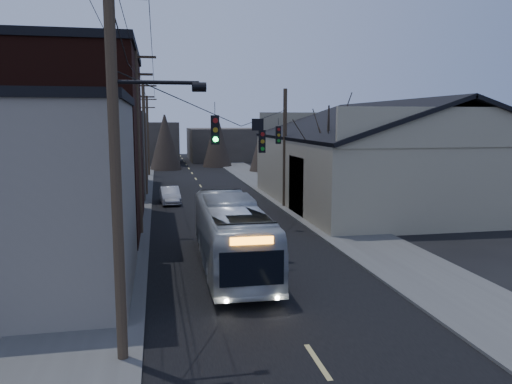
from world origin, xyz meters
The scene contains 13 objects.
road_surface centered at (0.00, 30.00, 0.01)m, with size 9.00×110.00×0.02m, color black.
sidewalk_left centered at (-6.50, 30.00, 0.06)m, with size 4.00×110.00×0.12m, color #474744.
sidewalk_right centered at (6.50, 30.00, 0.06)m, with size 4.00×110.00×0.12m, color #474744.
building_clapboard centered at (-9.00, 9.00, 3.50)m, with size 8.00×8.00×7.00m, color slate.
building_brick centered at (-10.00, 20.00, 5.00)m, with size 10.00×12.00×10.00m, color black.
building_left_far centered at (-9.50, 36.00, 3.50)m, with size 9.00×14.00×7.00m, color #38322D.
warehouse centered at (13.00, 25.00, 2.70)m, with size 16.16×20.60×7.73m.
building_far_left centered at (-6.00, 65.00, 3.00)m, with size 10.00×12.00×6.00m, color #38322D.
building_far_right centered at (7.00, 70.00, 2.50)m, with size 12.00×14.00×5.00m, color #38322D.
bare_tree centered at (6.50, 20.00, 3.60)m, with size 0.40×0.40×7.20m, color black.
utility_lines centered at (-3.11, 24.14, 4.95)m, with size 11.24×45.28×10.50m.
bus centered at (-0.97, 10.82, 1.46)m, with size 2.46×10.50×2.92m, color #A7ADB3.
parked_car centered at (-3.13, 28.27, 0.64)m, with size 1.35×3.87×1.27m, color #ADAFB5.
Camera 1 is at (-3.96, -9.74, 6.27)m, focal length 35.00 mm.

